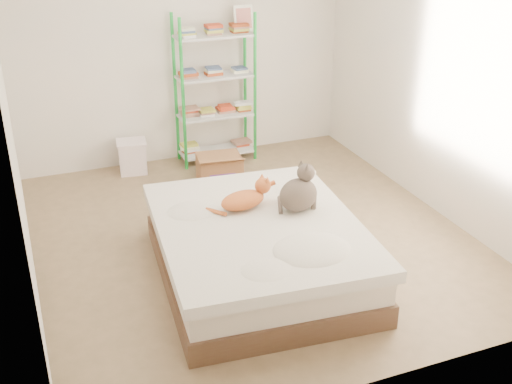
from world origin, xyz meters
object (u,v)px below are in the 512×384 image
shelf_unit (216,89)px  bed (258,250)px  orange_cat (243,198)px  grey_cat (298,188)px  cardboard_box (220,170)px  white_bin (132,157)px

shelf_unit → bed: bearing=-101.0°
bed → orange_cat: bearing=100.2°
shelf_unit → grey_cat: bearing=-92.5°
bed → cardboard_box: 1.88m
orange_cat → cardboard_box: orange_cat is taller
cardboard_box → shelf_unit: bearing=81.1°
orange_cat → grey_cat: grey_cat is taller
orange_cat → shelf_unit: bearing=65.8°
orange_cat → cardboard_box: 1.66m
bed → grey_cat: 0.60m
bed → cardboard_box: bearing=86.1°
grey_cat → cardboard_box: grey_cat is taller
orange_cat → cardboard_box: (0.32, 1.58, -0.43)m
cardboard_box → white_bin: size_ratio=1.35×
bed → grey_cat: bearing=17.3°
orange_cat → grey_cat: size_ratio=1.16×
orange_cat → shelf_unit: shelf_unit is taller
orange_cat → grey_cat: bearing=-36.8°
bed → shelf_unit: size_ratio=1.20×
bed → white_bin: 2.56m
grey_cat → white_bin: bearing=11.1°
orange_cat → cardboard_box: size_ratio=0.93×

